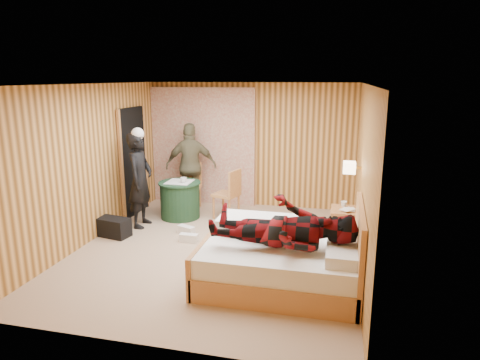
% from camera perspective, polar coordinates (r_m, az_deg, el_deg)
% --- Properties ---
extents(floor, '(4.20, 5.00, 0.01)m').
position_cam_1_polar(floor, '(6.71, -3.07, -9.24)').
color(floor, tan).
rests_on(floor, ground).
extents(ceiling, '(4.20, 5.00, 0.01)m').
position_cam_1_polar(ceiling, '(6.19, -3.37, 12.62)').
color(ceiling, silver).
rests_on(ceiling, wall_back).
extents(wall_back, '(4.20, 0.02, 2.50)m').
position_cam_1_polar(wall_back, '(8.72, 1.44, 4.66)').
color(wall_back, '#DEA155').
rests_on(wall_back, floor).
extents(wall_left, '(0.02, 5.00, 2.50)m').
position_cam_1_polar(wall_left, '(7.21, -19.46, 1.99)').
color(wall_left, '#DEA155').
rests_on(wall_left, floor).
extents(wall_right, '(0.02, 5.00, 2.50)m').
position_cam_1_polar(wall_right, '(6.09, 16.09, 0.23)').
color(wall_right, '#DEA155').
rests_on(wall_right, floor).
extents(curtain, '(2.20, 0.08, 2.40)m').
position_cam_1_polar(curtain, '(8.92, -4.97, 4.49)').
color(curtain, beige).
rests_on(curtain, floor).
extents(doorway, '(0.06, 0.90, 2.05)m').
position_cam_1_polar(doorway, '(8.42, -14.03, 2.38)').
color(doorway, black).
rests_on(doorway, floor).
extents(wall_lamp, '(0.26, 0.24, 0.16)m').
position_cam_1_polar(wall_lamp, '(6.52, 14.40, 1.63)').
color(wall_lamp, gold).
rests_on(wall_lamp, wall_right).
extents(bed, '(2.00, 1.56, 1.07)m').
position_cam_1_polar(bed, '(5.63, 5.71, -10.47)').
color(bed, tan).
rests_on(bed, floor).
extents(nightstand, '(0.41, 0.56, 0.54)m').
position_cam_1_polar(nightstand, '(7.14, 13.54, -5.79)').
color(nightstand, tan).
rests_on(nightstand, floor).
extents(round_table, '(0.79, 0.79, 0.70)m').
position_cam_1_polar(round_table, '(8.15, -8.00, -2.58)').
color(round_table, '#1C3D24').
rests_on(round_table, floor).
extents(chair_far, '(0.47, 0.47, 0.93)m').
position_cam_1_polar(chair_far, '(8.67, -6.61, -0.26)').
color(chair_far, tan).
rests_on(chair_far, floor).
extents(chair_near, '(0.53, 0.53, 0.94)m').
position_cam_1_polar(chair_near, '(7.95, -1.36, -1.40)').
color(chair_near, tan).
rests_on(chair_near, floor).
extents(duffel_bag, '(0.60, 0.40, 0.31)m').
position_cam_1_polar(duffel_bag, '(7.49, -16.54, -6.06)').
color(duffel_bag, black).
rests_on(duffel_bag, floor).
extents(sneaker_left, '(0.33, 0.23, 0.14)m').
position_cam_1_polar(sneaker_left, '(7.37, -7.18, -6.62)').
color(sneaker_left, silver).
rests_on(sneaker_left, floor).
extents(sneaker_right, '(0.30, 0.12, 0.13)m').
position_cam_1_polar(sneaker_right, '(7.02, -6.85, -7.68)').
color(sneaker_right, silver).
rests_on(sneaker_right, floor).
extents(woman_standing, '(0.42, 0.63, 1.68)m').
position_cam_1_polar(woman_standing, '(7.69, -13.17, -0.01)').
color(woman_standing, black).
rests_on(woman_standing, floor).
extents(man_at_table, '(1.08, 0.66, 1.72)m').
position_cam_1_polar(man_at_table, '(8.63, -6.53, 1.86)').
color(man_at_table, brown).
rests_on(man_at_table, floor).
extents(man_on_bed, '(0.86, 0.67, 1.77)m').
position_cam_1_polar(man_on_bed, '(5.18, 5.81, -4.87)').
color(man_on_bed, '#63090C').
rests_on(man_on_bed, bed).
extents(book_lower, '(0.18, 0.23, 0.02)m').
position_cam_1_polar(book_lower, '(7.01, 13.66, -3.83)').
color(book_lower, silver).
rests_on(book_lower, nightstand).
extents(book_upper, '(0.27, 0.28, 0.02)m').
position_cam_1_polar(book_upper, '(7.00, 13.67, -3.67)').
color(book_upper, silver).
rests_on(book_upper, nightstand).
extents(cup_nightstand, '(0.11, 0.11, 0.09)m').
position_cam_1_polar(cup_nightstand, '(7.17, 13.67, -3.13)').
color(cup_nightstand, silver).
rests_on(cup_nightstand, nightstand).
extents(cup_table, '(0.15, 0.15, 0.10)m').
position_cam_1_polar(cup_table, '(7.97, -7.55, 0.01)').
color(cup_table, silver).
rests_on(cup_table, round_table).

